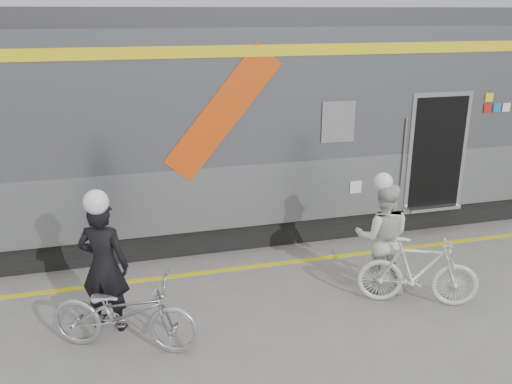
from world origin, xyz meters
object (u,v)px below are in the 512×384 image
object	(u,v)px
man	(104,266)
bicycle_left	(124,313)
bicycle_right	(418,271)
woman	(382,237)

from	to	relation	value
man	bicycle_left	size ratio (longest dim) A/B	0.95
bicycle_left	bicycle_right	size ratio (longest dim) A/B	1.11
bicycle_left	bicycle_right	bearing A→B (deg)	-66.43
bicycle_left	bicycle_right	world-z (taller)	bicycle_right
man	woman	bearing A→B (deg)	-156.43
man	bicycle_right	bearing A→B (deg)	-163.73
man	woman	xyz separation A→B (m)	(4.00, 0.01, -0.06)
bicycle_left	woman	xyz separation A→B (m)	(3.80, 0.56, 0.35)
woman	bicycle_right	world-z (taller)	woman
man	bicycle_left	xyz separation A→B (m)	(0.20, -0.55, -0.41)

